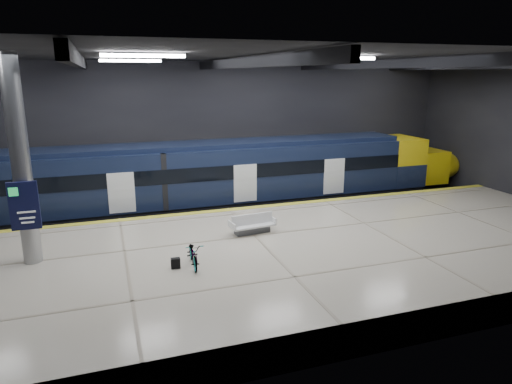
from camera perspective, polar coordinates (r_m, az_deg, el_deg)
name	(u,v)px	position (r m, az deg, el deg)	size (l,w,h in m)	color
ground	(247,252)	(19.48, -1.10, -7.55)	(30.00, 30.00, 0.00)	black
room_shell	(246,116)	(18.12, -1.20, 9.46)	(30.10, 16.10, 8.05)	black
platform	(268,263)	(17.08, 1.46, -8.83)	(30.00, 11.00, 1.10)	beige
safety_strip	(230,210)	(21.60, -3.33, -2.21)	(30.00, 0.40, 0.01)	gold
rails	(216,214)	(24.45, -5.02, -2.75)	(30.00, 1.52, 0.16)	gray
train	(215,178)	(23.93, -5.12, 1.78)	(29.40, 2.84, 3.79)	black
bench	(252,226)	(18.39, -0.49, -4.31)	(1.90, 0.96, 0.80)	#595B60
bicycle	(193,254)	(15.44, -7.85, -7.64)	(0.57, 1.64, 0.86)	#99999E
pannier_bag	(176,263)	(15.45, -10.02, -8.75)	(0.30, 0.18, 0.35)	black
info_column	(21,165)	(16.63, -27.31, 3.00)	(0.90, 0.78, 6.90)	#9EA0A5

